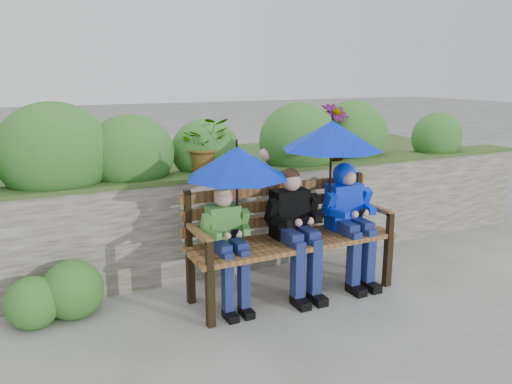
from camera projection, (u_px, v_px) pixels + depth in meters
name	position (u px, v px, depth m)	size (l,w,h in m)	color
ground	(261.00, 294.00, 4.63)	(60.00, 60.00, 0.00)	#63635D
garden_backdrop	(198.00, 195.00, 5.87)	(8.00, 2.87, 1.80)	#5F5948
park_bench	(289.00, 231.00, 4.57)	(1.93, 0.57, 1.02)	black
boy_left	(227.00, 239.00, 4.22)	(0.41, 0.48, 1.07)	#3E8132
boy_middle	(295.00, 225.00, 4.48)	(0.49, 0.57, 1.17)	black
boy_right	(349.00, 212.00, 4.74)	(0.48, 0.59, 1.17)	#0236D5
umbrella_left	(237.00, 162.00, 4.14)	(0.88, 0.88, 0.72)	#001DC6
umbrella_right	(332.00, 135.00, 4.49)	(0.92, 0.92, 0.88)	#001DC6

